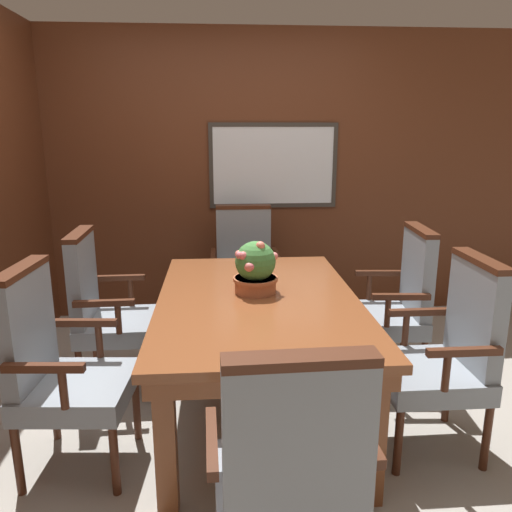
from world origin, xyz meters
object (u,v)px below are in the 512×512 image
object	(u,v)px
chair_left_near	(58,365)
chair_head_near	(290,476)
chair_right_near	(447,351)
chair_right_far	(396,301)
dining_table	(258,312)
chair_left_far	(106,307)
chair_head_far	(244,267)
potted_plant	(255,268)

from	to	relation	value
chair_left_near	chair_head_near	bearing A→B (deg)	-126.39
chair_right_near	chair_left_near	distance (m)	1.93
chair_right_far	chair_head_near	bearing A→B (deg)	-25.69
chair_head_near	chair_right_far	world-z (taller)	same
dining_table	chair_left_far	distance (m)	1.02
chair_head_near	chair_left_near	bearing A→B (deg)	-42.39
chair_head_far	potted_plant	size ratio (longest dim) A/B	3.33
chair_right_near	chair_left_near	xyz separation A→B (m)	(-1.93, -0.02, 0.00)
dining_table	potted_plant	distance (m)	0.25
dining_table	chair_head_far	size ratio (longest dim) A/B	1.70
chair_right_near	chair_head_near	size ratio (longest dim) A/B	1.00
chair_left_near	potted_plant	size ratio (longest dim) A/B	3.33
chair_left_far	chair_head_near	bearing A→B (deg)	-151.59
chair_left_near	chair_right_far	bearing A→B (deg)	-63.87
chair_head_far	chair_head_near	xyz separation A→B (m)	(0.02, -2.54, 0.00)
chair_right_near	potted_plant	size ratio (longest dim) A/B	3.33
chair_right_near	chair_head_near	distance (m)	1.28
dining_table	chair_right_near	distance (m)	1.02
potted_plant	chair_head_far	bearing A→B (deg)	90.20
chair_right_near	potted_plant	distance (m)	1.11
chair_right_far	potted_plant	xyz separation A→B (m)	(-0.95, -0.28, 0.32)
chair_head_far	potted_plant	bearing A→B (deg)	-89.74
chair_head_near	chair_right_far	bearing A→B (deg)	-121.45
dining_table	potted_plant	bearing A→B (deg)	95.57
chair_right_near	chair_right_far	size ratio (longest dim) A/B	1.00
chair_left_near	potted_plant	bearing A→B (deg)	-59.10
chair_head_far	chair_right_near	distance (m)	1.91
chair_left_far	chair_right_near	size ratio (longest dim) A/B	1.00
chair_right_far	potted_plant	world-z (taller)	same
chair_head_far	chair_left_far	xyz separation A→B (m)	(-0.93, -0.88, 0.00)
chair_right_far	dining_table	bearing A→B (deg)	-64.40
chair_right_near	chair_right_far	bearing A→B (deg)	179.57
dining_table	chair_head_near	world-z (taller)	chair_head_near
chair_right_far	chair_left_near	bearing A→B (deg)	-64.11
dining_table	chair_head_near	distance (m)	1.27
chair_left_far	chair_right_far	xyz separation A→B (m)	(1.88, -0.02, 0.00)
chair_head_far	chair_right_near	size ratio (longest dim) A/B	1.00
dining_table	chair_head_far	distance (m)	1.28
dining_table	potted_plant	world-z (taller)	potted_plant
chair_head_far	chair_left_far	size ratio (longest dim) A/B	1.00
chair_right_far	potted_plant	bearing A→B (deg)	-69.43
chair_left_far	chair_right_near	distance (m)	2.03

